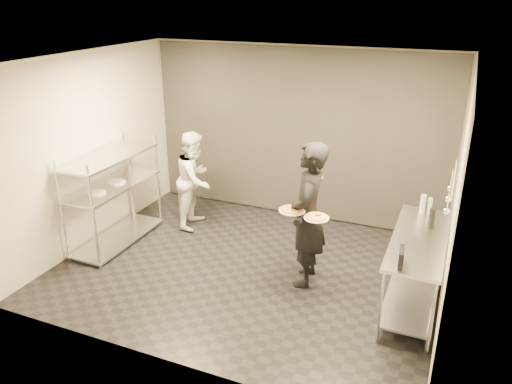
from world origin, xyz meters
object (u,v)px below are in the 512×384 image
at_px(pass_rack, 113,194).
at_px(chef, 195,180).
at_px(pizza_plate_far, 316,217).
at_px(prep_counter, 417,260).
at_px(pos_monitor, 401,257).
at_px(bottle_clear, 430,206).
at_px(bottle_green, 423,204).
at_px(bottle_dark, 432,219).
at_px(pizza_plate_near, 292,210).
at_px(salad_plate, 312,175).
at_px(waiter, 308,215).

relative_size(pass_rack, chef, 1.03).
distance_m(chef, pizza_plate_far, 2.64).
bearing_deg(prep_counter, pos_monitor, -99.46).
height_order(chef, bottle_clear, chef).
xyz_separation_m(pass_rack, bottle_green, (4.28, 0.71, 0.28)).
bearing_deg(bottle_clear, pizza_plate_far, -141.36).
bearing_deg(chef, pos_monitor, -123.14).
bearing_deg(bottle_dark, bottle_clear, 97.65).
distance_m(pass_rack, pizza_plate_near, 2.85).
bearing_deg(bottle_dark, pizza_plate_near, -163.96).
distance_m(pizza_plate_far, salad_plate, 0.70).
relative_size(prep_counter, pizza_plate_near, 5.48).
xyz_separation_m(prep_counter, waiter, (-1.36, 0.02, 0.32)).
bearing_deg(pizza_plate_far, pass_rack, 176.10).
height_order(prep_counter, bottle_dark, bottle_dark).
height_order(prep_counter, bottle_green, bottle_green).
bearing_deg(prep_counter, salad_plate, 165.50).
distance_m(prep_counter, bottle_dark, 0.52).
relative_size(waiter, pizza_plate_far, 6.27).
bearing_deg(waiter, pizza_plate_near, -46.44).
height_order(pass_rack, pos_monitor, pass_rack).
bearing_deg(bottle_dark, pass_rack, -176.10).
bearing_deg(waiter, salad_plate, -177.43).
distance_m(salad_plate, bottle_clear, 1.53).
bearing_deg(bottle_clear, chef, 176.26).
height_order(bottle_green, bottle_clear, bottle_green).
bearing_deg(salad_plate, pass_rack, -172.78).
height_order(pass_rack, salad_plate, pass_rack).
bearing_deg(pass_rack, pizza_plate_near, -3.17).
height_order(prep_counter, pizza_plate_far, pizza_plate_far).
distance_m(pizza_plate_far, bottle_clear, 1.55).
bearing_deg(prep_counter, pizza_plate_near, -173.94).
xyz_separation_m(pos_monitor, bottle_green, (0.07, 1.43, 0.03)).
height_order(waiter, pizza_plate_far, waiter).
height_order(prep_counter, pos_monitor, pos_monitor).
xyz_separation_m(waiter, pos_monitor, (1.24, -0.74, 0.06)).
bearing_deg(pizza_plate_near, pizza_plate_far, -10.16).
relative_size(bottle_green, bottle_dark, 1.00).
relative_size(salad_plate, pos_monitor, 1.07).
bearing_deg(bottle_clear, bottle_dark, -82.35).
distance_m(prep_counter, pizza_plate_far, 1.27).
xyz_separation_m(waiter, salad_plate, (-0.06, 0.34, 0.41)).
bearing_deg(chef, bottle_green, -100.93).
bearing_deg(bottle_dark, waiter, -169.17).
relative_size(prep_counter, pos_monitor, 7.12).
height_order(waiter, bottle_clear, waiter).
bearing_deg(pass_rack, pos_monitor, -9.67).
relative_size(waiter, bottle_clear, 9.27).
height_order(pass_rack, bottle_clear, pass_rack).
bearing_deg(bottle_dark, chef, 169.30).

